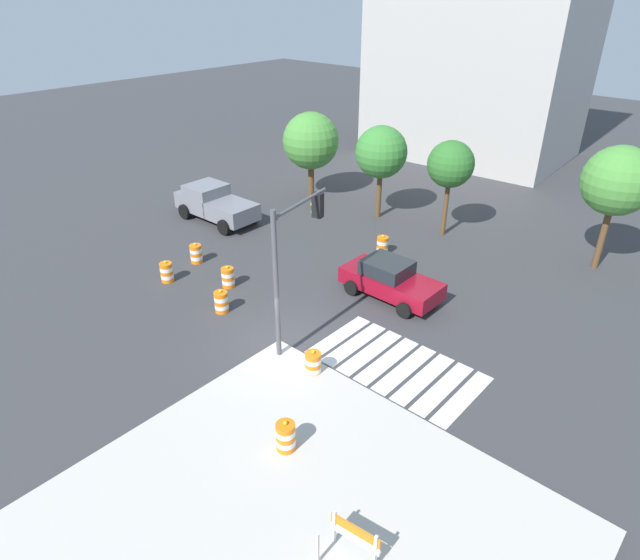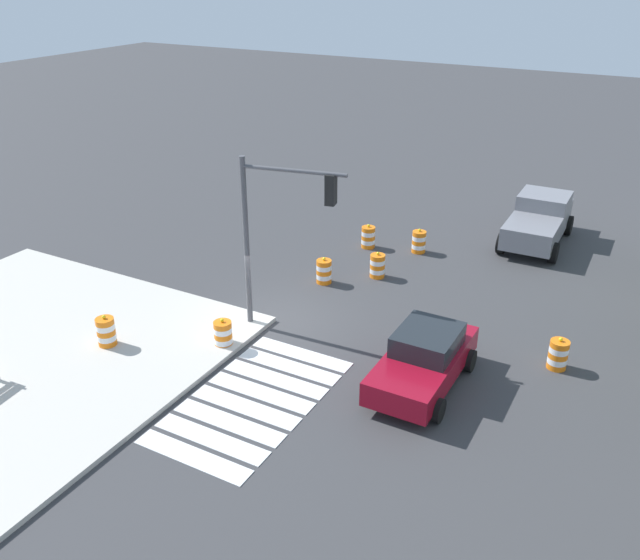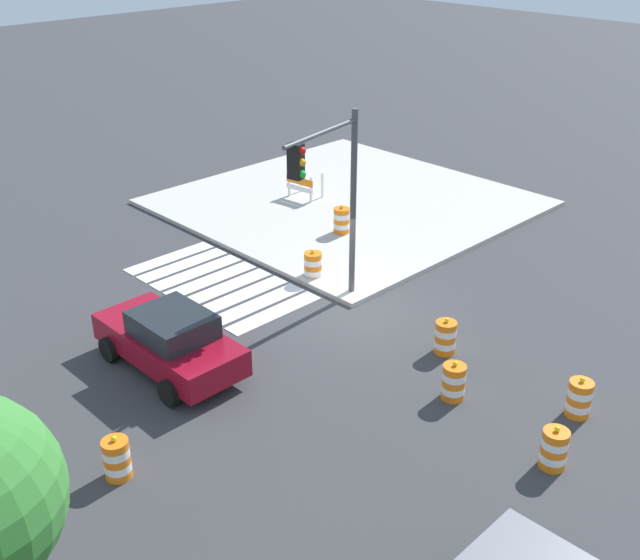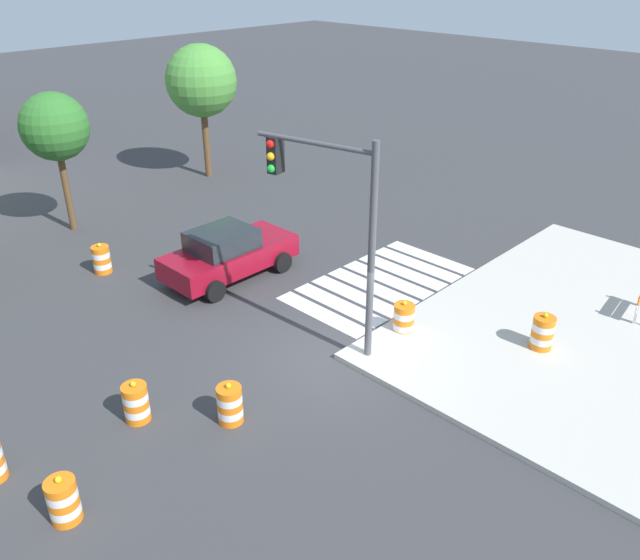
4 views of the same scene
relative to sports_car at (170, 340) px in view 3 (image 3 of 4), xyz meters
name	(u,v)px [view 3 (image 3 of 4)]	position (x,y,z in m)	size (l,w,h in m)	color
ground_plane	(352,309)	(-1.04, -5.54, -0.81)	(120.00, 120.00, 0.00)	#38383A
sidewalk_corner	(346,202)	(4.96, -11.54, -0.74)	(12.00, 12.00, 0.15)	#BCB7AD
crosswalk_stripes	(218,283)	(2.96, -3.74, -0.80)	(5.85, 3.20, 0.02)	silver
sports_car	(170,340)	(0.00, 0.00, 0.00)	(4.30, 2.14, 1.63)	maroon
traffic_barrel_near_corner	(313,266)	(1.13, -6.06, -0.36)	(0.56, 0.56, 1.02)	orange
traffic_barrel_crosswalk_end	(579,398)	(-8.21, -5.54, -0.36)	(0.56, 0.56, 1.02)	orange
traffic_barrel_median_near	(445,337)	(-4.39, -5.54, -0.36)	(0.56, 0.56, 1.02)	orange
traffic_barrel_median_far	(454,382)	(-5.79, -4.02, -0.36)	(0.56, 0.56, 1.02)	orange
traffic_barrel_far_curb	(117,459)	(-2.66, 3.16, -0.36)	(0.56, 0.56, 1.02)	orange
traffic_barrel_lane_center	(554,449)	(-8.75, -3.52, -0.36)	(0.56, 0.56, 1.02)	orange
traffic_barrel_on_sidewalk	(342,220)	(2.89, -9.14, -0.21)	(0.56, 0.56, 1.02)	orange
construction_barricade	(302,184)	(6.36, -10.51, -0.09)	(1.32, 0.92, 1.00)	silver
traffic_light_pole	(332,182)	(-0.68, -5.03, 3.10)	(0.90, 3.24, 5.50)	#4C4C51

